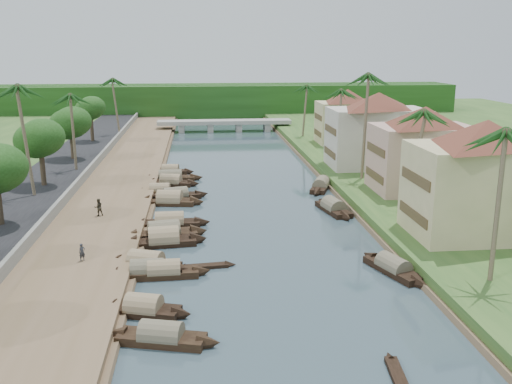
{
  "coord_description": "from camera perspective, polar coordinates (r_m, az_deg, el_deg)",
  "views": [
    {
      "loc": [
        -5.52,
        -48.05,
        17.4
      ],
      "look_at": [
        0.58,
        11.92,
        2.0
      ],
      "focal_mm": 40.0,
      "sensor_mm": 36.0,
      "label": 1
    }
  ],
  "objects": [
    {
      "name": "palm_2",
      "position": [
        71.82,
        11.01,
        11.14
      ],
      "size": [
        3.2,
        3.2,
        14.43
      ],
      "color": "#77634F",
      "rests_on": "ground"
    },
    {
      "name": "building_far",
      "position": [
        80.66,
        12.01,
        6.17
      ],
      "size": [
        15.59,
        15.59,
        10.2
      ],
      "color": "beige",
      "rests_on": "right_bank"
    },
    {
      "name": "treeline",
      "position": [
        148.76,
        -3.71,
        9.13
      ],
      "size": [
        120.0,
        14.0,
        8.0
      ],
      "color": "#183A0F",
      "rests_on": "ground"
    },
    {
      "name": "road",
      "position": [
        72.6,
        -20.79,
        0.08
      ],
      "size": [
        8.0,
        180.0,
        1.4
      ],
      "primitive_type": "cube",
      "color": "black",
      "rests_on": "ground"
    },
    {
      "name": "tree_3",
      "position": [
        71.51,
        -20.79,
        4.96
      ],
      "size": [
        5.17,
        5.17,
        7.71
      ],
      "color": "#4D3E2C",
      "rests_on": "ground"
    },
    {
      "name": "sampan_15",
      "position": [
        62.37,
        7.75,
        -1.61
      ],
      "size": [
        3.31,
        8.44,
        2.22
      ],
      "rotation": [
        0.0,
        0.0,
        1.77
      ],
      "color": "black",
      "rests_on": "ground"
    },
    {
      "name": "palm_7",
      "position": [
        106.36,
        4.86,
        10.39
      ],
      "size": [
        3.2,
        3.2,
        10.75
      ],
      "color": "#77634F",
      "rests_on": "ground"
    },
    {
      "name": "sampan_8",
      "position": [
        65.48,
        -8.62,
        -0.86
      ],
      "size": [
        8.26,
        3.17,
        2.46
      ],
      "rotation": [
        0.0,
        0.0,
        -0.16
      ],
      "color": "black",
      "rests_on": "ground"
    },
    {
      "name": "sampan_3",
      "position": [
        45.53,
        -10.8,
        -7.85
      ],
      "size": [
        7.55,
        1.84,
        2.05
      ],
      "rotation": [
        0.0,
        0.0,
        0.01
      ],
      "color": "black",
      "rests_on": "ground"
    },
    {
      "name": "sampan_10",
      "position": [
        70.09,
        -9.59,
        0.09
      ],
      "size": [
        7.12,
        1.97,
        1.98
      ],
      "rotation": [
        0.0,
        0.0,
        -0.07
      ],
      "color": "black",
      "rests_on": "ground"
    },
    {
      "name": "sampan_5",
      "position": [
        52.35,
        -9.21,
        -4.79
      ],
      "size": [
        8.21,
        2.75,
        2.53
      ],
      "rotation": [
        0.0,
        0.0,
        0.1
      ],
      "color": "black",
      "rests_on": "ground"
    },
    {
      "name": "palm_8",
      "position": [
        110.14,
        -13.86,
        10.75
      ],
      "size": [
        3.2,
        3.2,
        11.7
      ],
      "color": "#77634F",
      "rests_on": "ground"
    },
    {
      "name": "sampan_13",
      "position": [
        81.25,
        -8.55,
        2.1
      ],
      "size": [
        6.99,
        2.33,
        1.92
      ],
      "rotation": [
        0.0,
        0.0,
        -0.13
      ],
      "color": "black",
      "rests_on": "ground"
    },
    {
      "name": "palm_0",
      "position": [
        41.9,
        23.69,
        5.19
      ],
      "size": [
        3.2,
        3.2,
        12.23
      ],
      "color": "#77634F",
      "rests_on": "ground"
    },
    {
      "name": "tree_4",
      "position": [
        87.7,
        -18.05,
        6.53
      ],
      "size": [
        5.36,
        5.36,
        7.43
      ],
      "color": "#4D3E2C",
      "rests_on": "ground"
    },
    {
      "name": "sampan_2",
      "position": [
        45.29,
        -9.17,
        -7.9
      ],
      "size": [
        7.47,
        1.85,
        1.99
      ],
      "rotation": [
        0.0,
        0.0,
        0.03
      ],
      "color": "black",
      "rests_on": "ground"
    },
    {
      "name": "building_mid",
      "position": [
        68.04,
        16.35,
        4.22
      ],
      "size": [
        14.11,
        14.11,
        9.7
      ],
      "color": "tan",
      "rests_on": "right_bank"
    },
    {
      "name": "building_distant",
      "position": [
        100.05,
        9.08,
        7.54
      ],
      "size": [
        12.62,
        12.62,
        9.2
      ],
      "color": "beige",
      "rests_on": "right_bank"
    },
    {
      "name": "retaining_wall",
      "position": [
        71.45,
        -17.51,
        0.67
      ],
      "size": [
        0.4,
        180.0,
        1.1
      ],
      "primitive_type": "cube",
      "color": "#65645E",
      "rests_on": "left_bank"
    },
    {
      "name": "tree_5",
      "position": [
        103.5,
        -16.22,
        7.98
      ],
      "size": [
        4.58,
        4.58,
        7.55
      ],
      "color": "#4D3E2C",
      "rests_on": "ground"
    },
    {
      "name": "sampan_9",
      "position": [
        67.53,
        -8.04,
        -0.39
      ],
      "size": [
        8.26,
        3.65,
        2.08
      ],
      "rotation": [
        0.0,
        0.0,
        0.27
      ],
      "color": "black",
      "rests_on": "ground"
    },
    {
      "name": "canoe_1",
      "position": [
        46.76,
        -5.08,
        -7.44
      ],
      "size": [
        5.13,
        1.32,
        0.82
      ],
      "rotation": [
        0.0,
        0.0,
        0.1
      ],
      "color": "black",
      "rests_on": "ground"
    },
    {
      "name": "sampan_4",
      "position": [
        47.13,
        -10.94,
        -7.07
      ],
      "size": [
        7.9,
        4.34,
        2.22
      ],
      "rotation": [
        0.0,
        0.0,
        -0.36
      ],
      "color": "black",
      "rests_on": "ground"
    },
    {
      "name": "sampan_14",
      "position": [
        46.77,
        13.57,
        -7.4
      ],
      "size": [
        4.1,
        8.16,
        2.0
      ],
      "rotation": [
        0.0,
        0.0,
        1.91
      ],
      "color": "black",
      "rests_on": "ground"
    },
    {
      "name": "palm_5",
      "position": [
        66.23,
        -22.32,
        9.47
      ],
      "size": [
        3.2,
        3.2,
        13.47
      ],
      "color": "#77634F",
      "rests_on": "ground"
    },
    {
      "name": "canoe_0",
      "position": [
        33.14,
        14.05,
        -17.62
      ],
      "size": [
        1.31,
        5.48,
        0.72
      ],
      "rotation": [
        0.0,
        0.0,
        1.46
      ],
      "color": "black",
      "rests_on": "ground"
    },
    {
      "name": "sampan_7",
      "position": [
        57.46,
        -8.62,
        -3.03
      ],
      "size": [
        8.32,
        2.01,
        2.21
      ],
      "rotation": [
        0.0,
        0.0,
        0.01
      ],
      "color": "black",
      "rests_on": "ground"
    },
    {
      "name": "ground",
      "position": [
        51.41,
        0.71,
        -5.46
      ],
      "size": [
        220.0,
        220.0,
        0.0
      ],
      "primitive_type": "plane",
      "color": "#34464E",
      "rests_on": "ground"
    },
    {
      "name": "sampan_1",
      "position": [
        39.55,
        -11.16,
        -11.4
      ],
      "size": [
        6.99,
        3.52,
        2.06
      ],
      "rotation": [
        0.0,
        0.0,
        -0.3
      ],
      "color": "black",
      "rests_on": "ground"
    },
    {
      "name": "palm_6",
      "position": [
        79.0,
        -18.06,
        9.02
      ],
      "size": [
        3.2,
        3.2,
        11.42
      ],
      "color": "#77634F",
      "rests_on": "ground"
    },
    {
      "name": "sampan_11",
      "position": [
        74.35,
        -8.5,
        0.96
      ],
      "size": [
        7.82,
        3.35,
        2.2
      ],
      "rotation": [
        0.0,
        0.0,
        -0.23
      ],
      "color": "black",
      "rests_on": "ground"
    },
    {
      "name": "building_near",
      "position": [
        53.32,
        21.72,
        1.38
      ],
      "size": [
        14.85,
        14.85,
        10.2
      ],
      "color": "beige",
      "rests_on": "right_bank"
    },
    {
      "name": "bridge",
      "position": [
        121.2,
        -3.17,
        6.88
      ],
      "size": [
        28.0,
        4.0,
        2.4
      ],
      "color": "gray",
      "rests_on": "ground"
    },
    {
      "name": "palm_3",
      "position": [
        88.49,
        8.41,
        9.87
      ],
      "size": [
        3.2,
        3.2,
        11.34
      ],
      "color": "#77634F",
      "rests_on": "ground"
    },
    {
      "name": "sampan_6",
      "position": [
        54.19,
        -9.18,
        -4.12
      ],
      "size": [
        8.7,
        3.49,
        2.5
      ],
      "rotation": [
        0.0,
        0.0,
        0.19
      ],
      "color": "black",
      "rests_on": "ground"
    },
    {
      "name": "sampan_12",
      "position": [
        77.18,
        -8.55,
        1.45
      ],
      "size": [
        8.97,
        1.89,
        2.14
      ],
      "rotation": [
        0.0,
        0.0,
        -0.01
      ],
      "color": "black",
      "rests_on": "ground"
    },
    {
      "name": "tree_6",
      "position": [
        83.84,
        14.95,
        5.86
      ],
      "size": [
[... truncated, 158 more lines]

